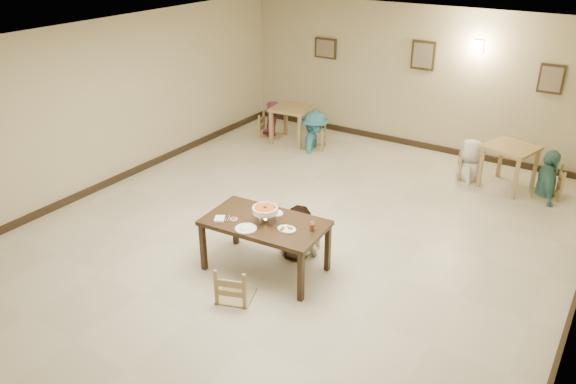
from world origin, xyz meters
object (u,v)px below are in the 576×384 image
Objects in this scene: curry_warmer at (265,210)px; bg_diner_a at (271,102)px; bg_chair_lr at (315,128)px; bg_diner_d at (554,150)px; drink_glass at (312,226)px; bg_chair_rr at (550,169)px; bg_table_left at (293,113)px; bg_table_right at (511,153)px; bg_chair_rl at (471,157)px; bg_diner_c at (474,140)px; main_table at (265,226)px; main_diner at (299,206)px; chair_near at (235,266)px; bg_chair_ll at (271,115)px; bg_diner_b at (315,112)px; chair_far at (301,222)px.

curry_warmer is 0.23× the size of bg_diner_a.
bg_chair_lr is 4.74m from bg_diner_d.
curry_warmer is at bearing -167.91° from drink_glass.
bg_diner_a is at bearing -103.35° from bg_chair_rr.
bg_table_left reaches higher than bg_table_right.
drink_glass is at bearing -54.95° from bg_table_left.
bg_chair_rr reaches higher than bg_table_left.
bg_chair_lr is 1.04× the size of bg_chair_rl.
bg_diner_c is (4.54, 0.10, -0.04)m from bg_diner_a.
bg_diner_c is (1.48, 4.72, 0.10)m from main_table.
main_diner is at bearing -33.70° from bg_diner_c.
chair_near is at bearing -30.36° from bg_diner_c.
main_diner reaches higher than bg_chair_lr.
bg_chair_ll is at bearing 119.34° from main_table.
bg_diner_d reaches higher than bg_diner_a.
curry_warmer is 5.53m from bg_diner_d.
curry_warmer is 0.22× the size of bg_diner_d.
bg_diner_b reaches higher than main_table.
bg_table_left is at bearing 125.05° from drink_glass.
main_diner is 0.94× the size of bg_diner_a.
main_table is 4.89m from bg_chair_lr.
bg_diner_d is (5.33, 0.14, 0.19)m from bg_table_left.
bg_diner_a is at bearing 123.59° from curry_warmer.
bg_diner_c is (4.54, 0.10, 0.28)m from bg_chair_ll.
main_table is 1.04× the size of bg_diner_b.
bg_chair_rr reaches higher than main_table.
bg_diner_a is at bearing -79.68° from chair_near.
chair_far is 1.03× the size of bg_table_left.
bg_diner_c is at bearing -110.33° from bg_diner_b.
bg_diner_d is (5.94, 0.10, 0.35)m from bg_chair_ll.
chair_near is 1.08× the size of bg_table_left.
bg_chair_rl is (1.48, 4.72, -0.26)m from main_table.
bg_diner_d reaches higher than bg_table_left.
chair_far is 0.53× the size of bg_diner_d.
bg_table_left is (-2.45, 4.59, -0.02)m from main_table.
bg_table_right is 0.73m from bg_chair_rl.
bg_diner_b is at bearing 119.81° from drink_glass.
bg_table_left is 0.51× the size of bg_diner_d.
bg_diner_b is at bearing -101.83° from bg_chair_rr.
bg_diner_c is (3.32, 0.20, 0.34)m from bg_chair_lr.
bg_diner_c reaches higher than main_diner.
main_diner reaches higher than bg_table_right.
drink_glass is at bearing -174.02° from bg_diner_b.
bg_diner_c reaches higher than bg_chair_lr.
bg_chair_rl is 0.53× the size of bg_diner_a.
bg_diner_c reaches higher than drink_glass.
bg_diner_c reaches higher than chair_near.
bg_chair_rl is 3.35m from bg_diner_b.
bg_diner_a reaches higher than bg_table_left.
bg_diner_a reaches higher than main_diner.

